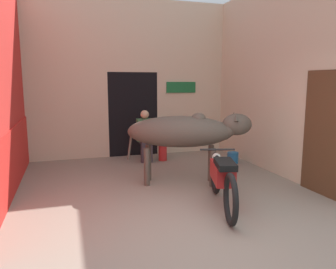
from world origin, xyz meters
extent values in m
plane|color=gray|center=(0.00, 0.00, 0.00)|extent=(30.00, 30.00, 0.00)
cube|color=red|center=(-2.52, 2.40, 0.55)|extent=(0.03, 4.80, 1.11)
cube|color=beige|center=(0.00, 4.89, 3.05)|extent=(5.05, 0.18, 1.80)
cube|color=beige|center=(-1.56, 4.89, 1.07)|extent=(1.94, 0.18, 2.15)
cube|color=beige|center=(1.61, 4.89, 1.07)|extent=(1.84, 0.18, 2.15)
cube|color=black|center=(0.05, 5.25, 1.07)|extent=(1.28, 0.90, 2.15)
cube|color=#196633|center=(1.34, 4.78, 1.76)|extent=(0.81, 0.03, 0.28)
cube|color=beige|center=(2.62, 2.40, 1.97)|extent=(0.18, 4.80, 3.95)
cube|color=#51331E|center=(2.51, 0.86, 1.05)|extent=(0.05, 1.00, 2.10)
ellipsoid|color=#4C4238|center=(0.40, 2.19, 0.99)|extent=(2.05, 1.22, 0.59)
ellipsoid|color=#4C4238|center=(0.72, 2.08, 1.23)|extent=(0.34, 0.32, 0.22)
cylinder|color=#4C4238|center=(1.25, 1.90, 1.04)|extent=(0.46, 0.39, 0.39)
ellipsoid|color=#4C4238|center=(1.39, 1.85, 1.13)|extent=(0.62, 0.50, 0.40)
cylinder|color=#4C4238|center=(-0.48, 2.50, 0.77)|extent=(0.14, 0.08, 0.64)
cylinder|color=#4C4238|center=(1.03, 2.15, 0.35)|extent=(0.11, 0.11, 0.71)
cylinder|color=#4C4238|center=(0.92, 1.83, 0.35)|extent=(0.11, 0.11, 0.71)
cylinder|color=#4C4238|center=(-0.12, 2.55, 0.35)|extent=(0.11, 0.11, 0.71)
cylinder|color=#4C4238|center=(-0.23, 2.23, 0.35)|extent=(0.11, 0.11, 0.71)
cone|color=#473D33|center=(1.40, 1.99, 1.28)|extent=(0.11, 0.15, 0.18)
cone|color=#473D33|center=(1.31, 1.73, 1.28)|extent=(0.11, 0.15, 0.18)
torus|color=black|center=(0.44, 0.25, 0.36)|extent=(0.28, 0.70, 0.71)
torus|color=black|center=(0.80, 1.48, 0.36)|extent=(0.28, 0.70, 0.71)
cube|color=maroon|center=(0.62, 0.86, 0.55)|extent=(0.47, 0.75, 0.28)
cube|color=black|center=(0.57, 0.68, 0.73)|extent=(0.41, 0.61, 0.09)
cylinder|color=black|center=(0.76, 1.34, 0.80)|extent=(0.57, 0.20, 0.03)
sphere|color=silver|center=(0.79, 1.43, 0.64)|extent=(0.15, 0.15, 0.15)
cube|color=#3D3842|center=(0.19, 3.95, 0.22)|extent=(0.26, 0.14, 0.44)
cube|color=#3D3842|center=(0.19, 4.04, 0.49)|extent=(0.26, 0.32, 0.11)
cube|color=#386B42|center=(0.19, 4.11, 0.76)|extent=(0.38, 0.20, 0.54)
sphere|color=tan|center=(0.19, 4.11, 1.14)|extent=(0.20, 0.20, 0.20)
cylinder|color=red|center=(0.61, 4.04, 0.20)|extent=(0.20, 0.20, 0.41)
cylinder|color=red|center=(0.61, 4.04, 0.42)|extent=(0.29, 0.29, 0.04)
cylinder|color=#23669E|center=(2.12, 3.28, 0.13)|extent=(0.26, 0.26, 0.26)
camera|label=1|loc=(-1.60, -3.48, 1.91)|focal=35.00mm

